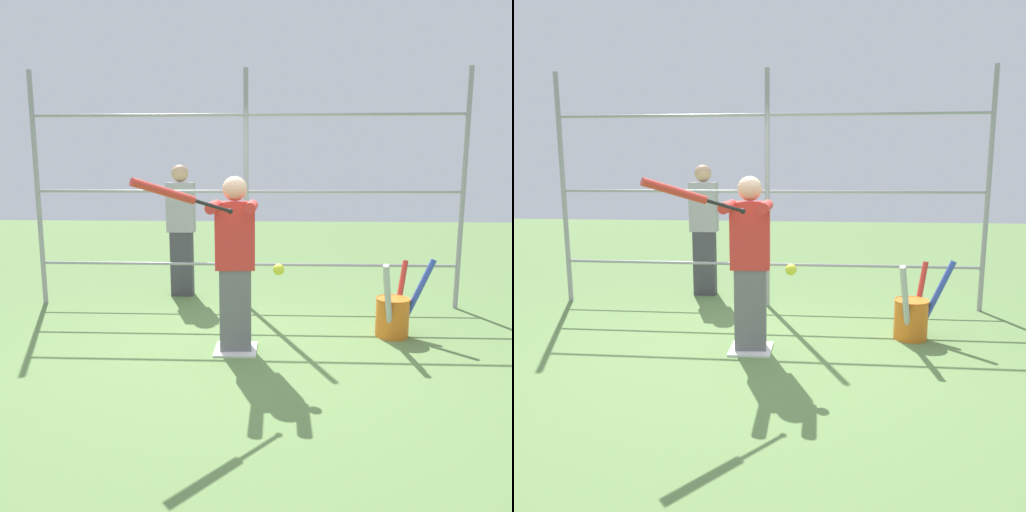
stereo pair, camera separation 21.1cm
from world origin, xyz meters
TOP-DOWN VIEW (x-y plane):
  - ground_plane at (0.00, 0.00)m, footprint 24.00×24.00m
  - home_plate at (0.00, 0.00)m, footprint 0.40×0.40m
  - fence_backstop at (0.00, -1.60)m, footprint 5.31×0.06m
  - batter at (0.00, 0.02)m, footprint 0.43×0.57m
  - baseball_bat_swinging at (0.41, 0.77)m, footprint 0.71×0.59m
  - softball_in_flight at (-0.41, 0.48)m, footprint 0.10×0.10m
  - bat_bucket at (-1.60, -0.48)m, footprint 0.64×0.78m
  - bystander_behind_fence at (0.92, -2.10)m, footprint 0.37×0.23m

SIDE VIEW (x-z plane):
  - ground_plane at x=0.00m, z-range 0.00..0.00m
  - home_plate at x=0.00m, z-range 0.00..0.02m
  - bat_bucket at x=-1.60m, z-range -0.17..0.67m
  - softball_in_flight at x=-0.41m, z-range 0.85..0.94m
  - batter at x=0.00m, z-range 0.07..1.73m
  - bystander_behind_fence at x=0.92m, z-range 0.04..1.82m
  - fence_backstop at x=0.00m, z-range 0.00..2.90m
  - baseball_bat_swinging at x=0.41m, z-range 1.38..1.69m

